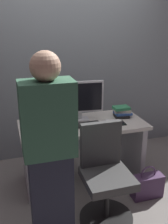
{
  "coord_description": "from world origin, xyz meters",
  "views": [
    {
      "loc": [
        -0.79,
        -2.61,
        1.84
      ],
      "look_at": [
        0.0,
        -0.05,
        0.88
      ],
      "focal_mm": 41.96,
      "sensor_mm": 36.0,
      "label": 1
    }
  ],
  "objects": [
    {
      "name": "cup_near_keyboard",
      "position": [
        -0.41,
        -0.12,
        0.79
      ],
      "size": [
        0.08,
        0.08,
        0.1
      ],
      "primitive_type": "cylinder",
      "color": "#D84C3F",
      "rests_on": "desk"
    },
    {
      "name": "keyboard",
      "position": [
        -0.04,
        -0.08,
        0.74
      ],
      "size": [
        0.43,
        0.14,
        0.02
      ],
      "primitive_type": "cube",
      "rotation": [
        0.0,
        0.0,
        0.02
      ],
      "color": "#262626",
      "rests_on": "desk"
    },
    {
      "name": "office_chair",
      "position": [
        0.02,
        -0.65,
        0.43
      ],
      "size": [
        0.52,
        0.52,
        0.94
      ],
      "color": "black",
      "rests_on": "ground"
    },
    {
      "name": "desk",
      "position": [
        0.0,
        0.0,
        0.51
      ],
      "size": [
        1.4,
        0.65,
        0.73
      ],
      "color": "beige",
      "rests_on": "ground"
    },
    {
      "name": "cup_by_monitor",
      "position": [
        -0.53,
        0.14,
        0.78
      ],
      "size": [
        0.07,
        0.07,
        0.08
      ],
      "primitive_type": "cylinder",
      "color": "white",
      "rests_on": "desk"
    },
    {
      "name": "person_at_desk",
      "position": [
        -0.51,
        -0.81,
        0.84
      ],
      "size": [
        0.4,
        0.24,
        1.64
      ],
      "color": "#262838",
      "rests_on": "ground"
    },
    {
      "name": "handbag",
      "position": [
        0.57,
        -0.52,
        0.14
      ],
      "size": [
        0.34,
        0.14,
        0.38
      ],
      "color": "#4C3356",
      "rests_on": "ground"
    },
    {
      "name": "ground_plane",
      "position": [
        0.0,
        0.0,
        0.0
      ],
      "size": [
        9.0,
        9.0,
        0.0
      ],
      "primitive_type": "plane",
      "color": "gray"
    },
    {
      "name": "book_stack",
      "position": [
        0.51,
        0.06,
        0.8
      ],
      "size": [
        0.21,
        0.18,
        0.12
      ],
      "color": "black",
      "rests_on": "desk"
    },
    {
      "name": "mouse",
      "position": [
        0.28,
        -0.06,
        0.75
      ],
      "size": [
        0.06,
        0.1,
        0.03
      ],
      "primitive_type": "ellipsoid",
      "color": "white",
      "rests_on": "desk"
    },
    {
      "name": "monitor",
      "position": [
        0.0,
        0.11,
        0.99
      ],
      "size": [
        0.54,
        0.16,
        0.46
      ],
      "color": "silver",
      "rests_on": "desk"
    },
    {
      "name": "wall_back",
      "position": [
        0.0,
        0.82,
        1.5
      ],
      "size": [
        6.4,
        0.1,
        3.0
      ],
      "primitive_type": "cube",
      "color": "gray",
      "rests_on": "ground"
    },
    {
      "name": "cell_phone",
      "position": [
        0.42,
        -0.13,
        0.74
      ],
      "size": [
        0.08,
        0.15,
        0.01
      ],
      "primitive_type": "cube",
      "rotation": [
        0.0,
        0.0,
        -0.08
      ],
      "color": "black",
      "rests_on": "desk"
    }
  ]
}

